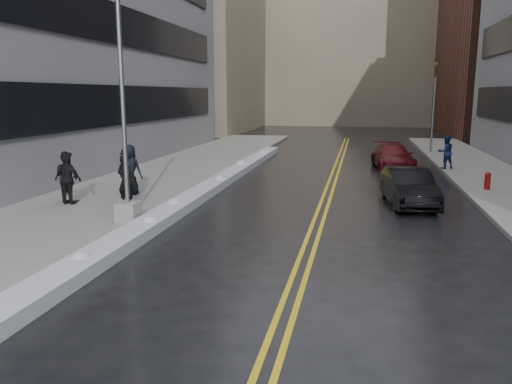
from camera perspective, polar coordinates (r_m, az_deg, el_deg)
The scene contains 18 objects.
ground at distance 13.27m, azimuth -5.18°, elevation -6.80°, with size 160.00×160.00×0.00m, color black.
sidewalk_west at distance 24.34m, azimuth -11.28°, elevation 1.49°, with size 5.50×50.00×0.15m, color gray.
sidewalk_east at distance 23.27m, azimuth 27.25°, elevation 0.01°, with size 4.00×50.00×0.15m, color gray.
lane_line_left at distance 22.47m, azimuth 8.10°, elevation 0.61°, with size 0.12×50.00×0.01m, color gold.
lane_line_right at distance 22.45m, azimuth 8.87°, elevation 0.58°, with size 0.12×50.00×0.01m, color gold.
snow_ridge at distance 21.35m, azimuth -5.22°, elevation 0.57°, with size 0.90×30.00×0.34m, color silver.
building_west_far at distance 59.47m, azimuth -7.34°, elevation 15.84°, with size 14.00×22.00×18.00m, color gray.
building_far at distance 72.40m, azimuth 10.88°, elevation 16.48°, with size 36.00×16.00×22.00m, color gray.
lamppost at distance 15.80m, azimuth -14.76°, elevation 5.18°, with size 0.65×0.65×7.62m.
fire_hydrant at distance 22.94m, azimuth 24.95°, elevation 1.27°, with size 0.26×0.26×0.73m.
traffic_signal at distance 36.37m, azimuth 19.65°, elevation 9.47°, with size 0.16×0.20×6.00m.
pedestrian_fedora at distance 18.05m, azimuth -14.63°, elevation 1.24°, with size 0.68×0.45×1.87m, color black.
pedestrian_b at distance 19.56m, azimuth -20.77°, elevation 1.64°, with size 0.91×0.71×1.88m, color black.
pedestrian_c at distance 20.32m, azimuth -14.24°, elevation 2.51°, with size 0.97×0.63×1.98m, color black.
pedestrian_d at distance 19.13m, azimuth -20.68°, elevation 1.33°, with size 1.05×0.44×1.80m, color black.
pedestrian_east at distance 28.44m, azimuth 20.86°, elevation 4.30°, with size 0.86×0.67×1.77m, color navy.
car_black at distance 19.27m, azimuth 17.06°, elevation 0.53°, with size 1.46×4.18×1.38m, color black.
car_maroon at distance 28.43m, azimuth 15.35°, elevation 3.90°, with size 1.90×4.67×1.35m, color #400A0D.
Camera 1 is at (3.75, -12.05, 4.09)m, focal length 35.00 mm.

